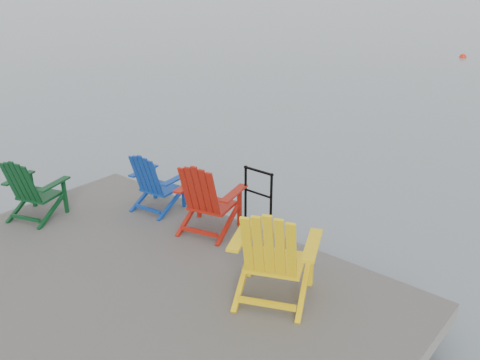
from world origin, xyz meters
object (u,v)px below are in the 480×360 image
Objects in this scene: chair_red at (207,197)px; chair_blue at (155,181)px; handrail at (258,194)px; buoy_b at (463,57)px; chair_yellow at (273,253)px; chair_green at (32,188)px.

chair_blue is at bearing 164.68° from chair_red.
chair_blue is at bearing -163.35° from handrail.
handrail is 2.70× the size of buoy_b.
chair_red is 0.89× the size of chair_yellow.
chair_red is at bearing -8.05° from chair_blue.
chair_yellow is 3.49× the size of buoy_b.
chair_blue is 1.07m from chair_red.
chair_yellow is at bearing -77.52° from buoy_b.
chair_yellow is at bearing -22.13° from chair_blue.
handrail is 3.25m from chair_green.
buoy_b is (-1.01, 22.52, -0.98)m from chair_green.
chair_green is 3.88m from chair_yellow.
handrail is at bearing 109.17° from chair_yellow.
handrail is at bearing 14.26° from chair_green.
chair_green is at bearing -164.12° from chair_red.
chair_green is 0.91× the size of chair_red.
chair_green is at bearing -138.27° from chair_blue.
chair_red is (2.21, 1.31, 0.05)m from chair_green.
chair_green is at bearing -146.61° from handrail.
chair_yellow is at bearing -46.45° from handrail.
chair_green reaches higher than handrail.
handrail reaches higher than buoy_b.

